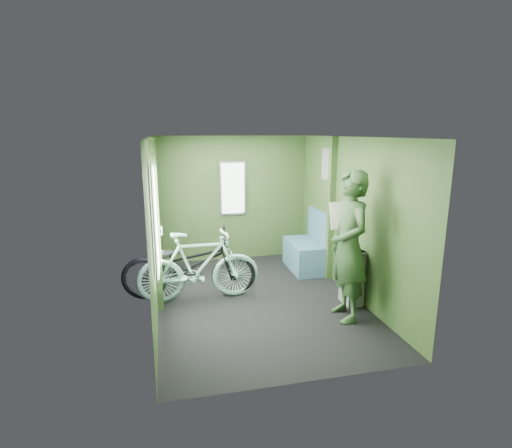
{
  "coord_description": "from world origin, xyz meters",
  "views": [
    {
      "loc": [
        -1.25,
        -5.22,
        2.37
      ],
      "look_at": [
        0.0,
        0.1,
        1.1
      ],
      "focal_mm": 28.0,
      "sensor_mm": 36.0,
      "label": 1
    }
  ],
  "objects_px": {
    "passenger": "(349,246)",
    "bench_seat": "(307,252)",
    "bicycle_black": "(191,298)",
    "bicycle_mint": "(200,301)",
    "waste_box": "(352,277)"
  },
  "relations": [
    {
      "from": "passenger",
      "to": "bench_seat",
      "type": "relative_size",
      "value": 1.85
    },
    {
      "from": "bicycle_black",
      "to": "bench_seat",
      "type": "bearing_deg",
      "value": -62.5
    },
    {
      "from": "bicycle_mint",
      "to": "bench_seat",
      "type": "relative_size",
      "value": 1.67
    },
    {
      "from": "bicycle_mint",
      "to": "bench_seat",
      "type": "xyz_separation_m",
      "value": [
        1.97,
        0.95,
        0.31
      ]
    },
    {
      "from": "waste_box",
      "to": "bench_seat",
      "type": "distance_m",
      "value": 1.51
    },
    {
      "from": "bicycle_black",
      "to": "waste_box",
      "type": "height_order",
      "value": "waste_box"
    },
    {
      "from": "bicycle_mint",
      "to": "passenger",
      "type": "bearing_deg",
      "value": -118.26
    },
    {
      "from": "bicycle_black",
      "to": "waste_box",
      "type": "distance_m",
      "value": 2.34
    },
    {
      "from": "bicycle_black",
      "to": "passenger",
      "type": "height_order",
      "value": "passenger"
    },
    {
      "from": "bicycle_mint",
      "to": "bench_seat",
      "type": "height_order",
      "value": "bench_seat"
    },
    {
      "from": "passenger",
      "to": "waste_box",
      "type": "relative_size",
      "value": 2.45
    },
    {
      "from": "waste_box",
      "to": "bench_seat",
      "type": "bearing_deg",
      "value": 94.24
    },
    {
      "from": "passenger",
      "to": "bicycle_black",
      "type": "bearing_deg",
      "value": -118.18
    },
    {
      "from": "bicycle_mint",
      "to": "waste_box",
      "type": "height_order",
      "value": "waste_box"
    },
    {
      "from": "bicycle_black",
      "to": "waste_box",
      "type": "bearing_deg",
      "value": -101.27
    }
  ]
}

